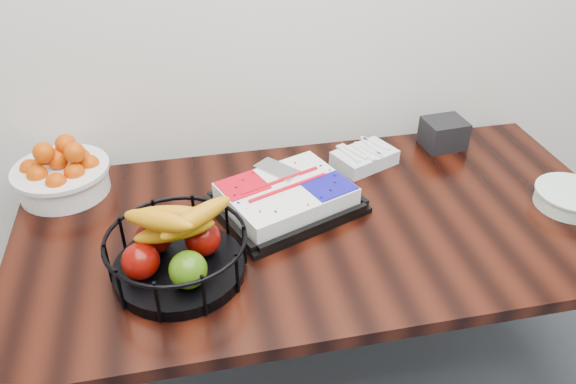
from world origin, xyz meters
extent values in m
cube|color=black|center=(0.00, 2.00, 0.73)|extent=(1.80, 0.90, 0.04)
cylinder|color=black|center=(-0.82, 2.37, 0.35)|extent=(0.07, 0.07, 0.71)
cylinder|color=black|center=(0.82, 2.37, 0.35)|extent=(0.07, 0.07, 0.71)
cube|color=black|center=(-0.09, 2.08, 0.76)|extent=(0.50, 0.45, 0.02)
cube|color=white|center=(-0.09, 2.08, 0.80)|extent=(0.43, 0.38, 0.06)
cube|color=red|center=(-0.20, 2.15, 0.83)|extent=(0.17, 0.16, 0.00)
cube|color=#110C8A|center=(0.01, 2.01, 0.83)|extent=(0.17, 0.16, 0.00)
cube|color=silver|center=(-0.07, 2.17, 0.83)|extent=(0.15, 0.16, 0.00)
cylinder|color=white|center=(-0.77, 2.32, 0.79)|extent=(0.28, 0.28, 0.09)
cylinder|color=white|center=(-0.77, 2.32, 0.83)|extent=(0.30, 0.30, 0.01)
cylinder|color=black|center=(-0.43, 1.85, 0.77)|extent=(0.34, 0.34, 0.03)
torus|color=black|center=(-0.43, 1.85, 0.87)|extent=(0.37, 0.37, 0.01)
cylinder|color=white|center=(0.77, 1.92, 0.77)|extent=(0.21, 0.21, 0.05)
cylinder|color=white|center=(0.77, 1.92, 0.80)|extent=(0.22, 0.22, 0.01)
cube|color=silver|center=(0.22, 2.28, 0.78)|extent=(0.24, 0.20, 0.05)
cube|color=black|center=(0.54, 2.34, 0.80)|extent=(0.15, 0.13, 0.10)
camera|label=1|loc=(-0.37, 0.71, 1.76)|focal=35.00mm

